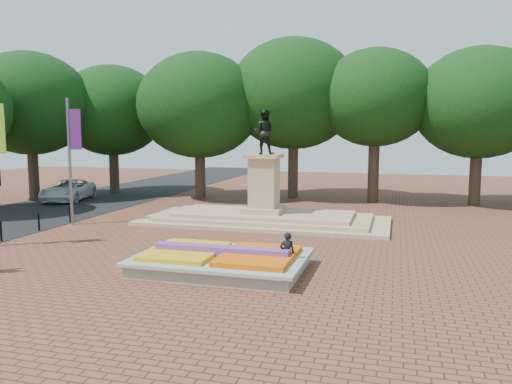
# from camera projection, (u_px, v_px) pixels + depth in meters

# --- Properties ---
(ground) EXTENTS (90.00, 90.00, 0.00)m
(ground) POSITION_uv_depth(u_px,v_px,m) (215.00, 256.00, 20.91)
(ground) COLOR brown
(ground) RESTS_ON ground
(asphalt_street) EXTENTS (9.00, 90.00, 0.02)m
(asphalt_street) POSITION_uv_depth(u_px,v_px,m) (8.00, 219.00, 29.74)
(asphalt_street) COLOR black
(asphalt_street) RESTS_ON ground
(flower_bed) EXTENTS (6.30, 4.30, 0.91)m
(flower_bed) POSITION_uv_depth(u_px,v_px,m) (222.00, 260.00, 18.68)
(flower_bed) COLOR gray
(flower_bed) RESTS_ON ground
(monument) EXTENTS (14.00, 6.00, 6.40)m
(monument) POSITION_uv_depth(u_px,v_px,m) (264.00, 207.00, 28.45)
(monument) COLOR tan
(monument) RESTS_ON ground
(tree_row_back) EXTENTS (44.80, 8.80, 10.43)m
(tree_row_back) POSITION_uv_depth(u_px,v_px,m) (330.00, 111.00, 36.68)
(tree_row_back) COLOR #3A291F
(tree_row_back) RESTS_ON ground
(van) EXTENTS (3.94, 6.16, 1.58)m
(van) POSITION_uv_depth(u_px,v_px,m) (68.00, 190.00, 37.69)
(van) COLOR silver
(van) RESTS_ON ground
(pedestrian) EXTENTS (0.65, 0.54, 1.53)m
(pedestrian) POSITION_uv_depth(u_px,v_px,m) (287.00, 253.00, 18.21)
(pedestrian) COLOR black
(pedestrian) RESTS_ON ground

